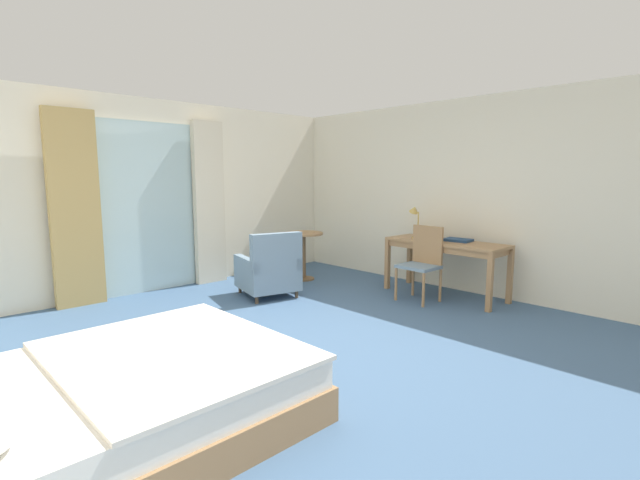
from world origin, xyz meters
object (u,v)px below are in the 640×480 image
(desk_chair, at_px, (423,259))
(desk_lamp, at_px, (415,216))
(bed, at_px, (111,400))
(round_cafe_table, at_px, (303,245))
(writing_desk, at_px, (446,248))
(closed_book, at_px, (458,240))
(armchair_by_window, at_px, (269,271))

(desk_chair, xyz_separation_m, desk_lamp, (0.41, 0.41, 0.50))
(bed, bearing_deg, round_cafe_table, 32.80)
(writing_desk, relative_size, closed_book, 4.73)
(desk_lamp, bearing_deg, closed_book, -82.81)
(writing_desk, height_order, round_cafe_table, writing_desk)
(desk_chair, height_order, armchair_by_window, desk_chair)
(bed, height_order, closed_book, bed)
(bed, height_order, desk_chair, desk_chair)
(bed, xyz_separation_m, desk_lamp, (4.45, 0.87, 0.80))
(desk_chair, bearing_deg, writing_desk, -13.03)
(round_cafe_table, bearing_deg, armchair_by_window, -156.58)
(desk_chair, xyz_separation_m, round_cafe_table, (-0.32, 1.93, -0.00))
(armchair_by_window, height_order, round_cafe_table, armchair_by_window)
(closed_book, height_order, round_cafe_table, closed_book)
(desk_lamp, relative_size, closed_book, 1.38)
(armchair_by_window, bearing_deg, desk_chair, -48.71)
(writing_desk, distance_m, closed_book, 0.18)
(round_cafe_table, bearing_deg, bed, -147.20)
(desk_chair, xyz_separation_m, closed_book, (0.49, -0.21, 0.22))
(writing_desk, relative_size, desk_lamp, 3.42)
(writing_desk, bearing_deg, round_cafe_table, 109.56)
(closed_book, relative_size, armchair_by_window, 0.39)
(desk_lamp, xyz_separation_m, armchair_by_window, (-1.73, 1.09, -0.70))
(bed, height_order, round_cafe_table, bed)
(writing_desk, relative_size, desk_chair, 1.67)
(closed_book, xyz_separation_m, round_cafe_table, (-0.81, 2.14, -0.22))
(desk_lamp, bearing_deg, bed, -168.91)
(bed, distance_m, round_cafe_table, 4.43)
(desk_lamp, xyz_separation_m, round_cafe_table, (-0.74, 1.52, -0.50))
(desk_lamp, distance_m, closed_book, 0.69)
(closed_book, distance_m, armchair_by_window, 2.53)
(writing_desk, relative_size, armchair_by_window, 1.83)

